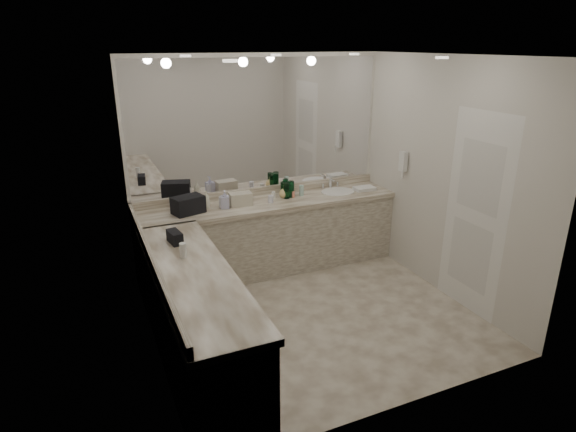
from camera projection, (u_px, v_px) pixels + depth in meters
name	position (u px, v px, depth m)	size (l,w,h in m)	color
floor	(312.00, 314.00, 5.09)	(3.20, 3.20, 0.00)	beige
ceiling	(317.00, 56.00, 4.20)	(3.20, 3.20, 0.00)	white
wall_back	(260.00, 163.00, 5.94)	(3.20, 0.02, 2.60)	beige
wall_left	(144.00, 220.00, 4.04)	(0.02, 3.00, 2.60)	beige
wall_right	(445.00, 179.00, 5.25)	(0.02, 3.00, 2.60)	beige
vanity_back_base	(270.00, 238.00, 5.98)	(3.20, 0.60, 0.84)	beige
vanity_back_top	(270.00, 204.00, 5.82)	(3.20, 0.64, 0.06)	beige
vanity_left_base	(195.00, 321.00, 4.19)	(0.60, 2.40, 0.84)	beige
vanity_left_top	(193.00, 274.00, 4.04)	(0.64, 2.42, 0.06)	beige
backsplash_back	(261.00, 191.00, 6.04)	(3.20, 0.04, 0.10)	beige
backsplash_left	(151.00, 258.00, 4.17)	(0.04, 3.00, 0.10)	beige
mirror_back	(259.00, 125.00, 5.76)	(3.12, 0.01, 1.55)	white
mirror_left	(140.00, 165.00, 3.88)	(0.01, 2.92, 1.55)	white
sink	(338.00, 192.00, 6.18)	(0.44, 0.44, 0.03)	white
faucet	(330.00, 183.00, 6.33)	(0.24, 0.16, 0.14)	silver
wall_phone	(403.00, 161.00, 5.82)	(0.06, 0.10, 0.24)	white
door	(475.00, 215.00, 4.90)	(0.02, 0.82, 2.10)	white
black_toiletry_bag	(188.00, 205.00, 5.37)	(0.34, 0.21, 0.19)	black
black_bag_spill	(175.00, 237.00, 4.58)	(0.10, 0.22, 0.12)	black
cream_cosmetic_case	(241.00, 199.00, 5.65)	(0.26, 0.16, 0.15)	beige
hand_towel	(364.00, 188.00, 6.24)	(0.26, 0.18, 0.04)	white
lotion_left	(183.00, 251.00, 4.26)	(0.06, 0.06, 0.14)	white
soap_bottle_a	(206.00, 199.00, 5.55)	(0.08, 0.08, 0.20)	white
soap_bottle_b	(225.00, 199.00, 5.53)	(0.10, 0.10, 0.22)	silver
soap_bottle_c	(284.00, 191.00, 5.92)	(0.13, 0.13, 0.16)	#F4D280
green_bottle_0	(283.00, 189.00, 5.96)	(0.06, 0.06, 0.19)	#0F5629
green_bottle_1	(285.00, 187.00, 6.00)	(0.07, 0.07, 0.21)	#0F5629
green_bottle_2	(291.00, 189.00, 5.93)	(0.07, 0.07, 0.20)	#0F5629
green_bottle_3	(287.00, 191.00, 5.88)	(0.07, 0.07, 0.19)	#0F5629
green_bottle_4	(286.00, 190.00, 5.90)	(0.07, 0.07, 0.19)	#0F5629
amenity_bottle_0	(222.00, 202.00, 5.57)	(0.07, 0.07, 0.13)	silver
amenity_bottle_1	(200.00, 204.00, 5.51)	(0.04, 0.04, 0.12)	white
amenity_bottle_2	(187.00, 207.00, 5.38)	(0.05, 0.05, 0.14)	#F2D84C
amenity_bottle_3	(271.00, 199.00, 5.75)	(0.06, 0.06, 0.08)	silver
amenity_bottle_4	(293.00, 194.00, 5.94)	(0.05, 0.05, 0.08)	#E57F66
amenity_bottle_5	(273.00, 195.00, 5.92)	(0.05, 0.05, 0.08)	white
amenity_bottle_6	(301.00, 190.00, 6.01)	(0.06, 0.06, 0.13)	silver
amenity_bottle_7	(175.00, 212.00, 5.34)	(0.04, 0.04, 0.07)	silver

